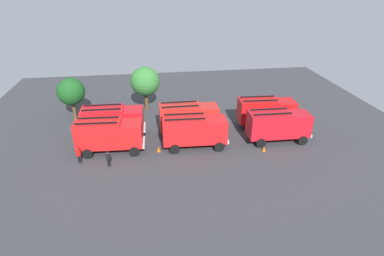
% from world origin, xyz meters
% --- Properties ---
extents(ground_plane, '(55.70, 55.70, 0.00)m').
position_xyz_m(ground_plane, '(0.00, 0.00, 0.00)').
color(ground_plane, '#38383D').
extents(fire_truck_0, '(7.31, 3.03, 3.88)m').
position_xyz_m(fire_truck_0, '(-9.25, -1.70, 2.15)').
color(fire_truck_0, red).
rests_on(fire_truck_0, ground).
extents(fire_truck_1, '(7.29, 2.98, 3.88)m').
position_xyz_m(fire_truck_1, '(-0.05, -2.00, 2.15)').
color(fire_truck_1, red).
rests_on(fire_truck_1, ground).
extents(fire_truck_2, '(7.25, 2.87, 3.88)m').
position_xyz_m(fire_truck_2, '(9.65, -1.96, 2.15)').
color(fire_truck_2, red).
rests_on(fire_truck_2, ground).
extents(fire_truck_3, '(7.24, 2.86, 3.88)m').
position_xyz_m(fire_truck_3, '(-9.14, 1.96, 2.15)').
color(fire_truck_3, red).
rests_on(fire_truck_3, ground).
extents(fire_truck_4, '(7.22, 2.79, 3.88)m').
position_xyz_m(fire_truck_4, '(-0.20, 1.62, 2.15)').
color(fire_truck_4, red).
rests_on(fire_truck_4, ground).
extents(fire_truck_5, '(7.31, 3.04, 3.88)m').
position_xyz_m(fire_truck_5, '(9.67, 2.03, 2.15)').
color(fire_truck_5, red).
rests_on(fire_truck_5, ground).
extents(firefighter_0, '(0.46, 0.33, 1.80)m').
position_xyz_m(firefighter_0, '(-12.24, -3.59, 1.02)').
color(firefighter_0, black).
rests_on(firefighter_0, ground).
extents(firefighter_1, '(0.48, 0.43, 1.67)m').
position_xyz_m(firefighter_1, '(-9.20, -4.67, 0.93)').
color(firefighter_1, black).
rests_on(firefighter_1, ground).
extents(firefighter_2, '(0.29, 0.44, 1.79)m').
position_xyz_m(firefighter_2, '(-13.68, 3.63, 1.01)').
color(firefighter_2, black).
rests_on(firefighter_2, ground).
extents(tree_0, '(3.59, 3.59, 5.57)m').
position_xyz_m(tree_0, '(-14.80, 8.11, 3.75)').
color(tree_0, brown).
rests_on(tree_0, ground).
extents(tree_1, '(4.01, 4.01, 6.22)m').
position_xyz_m(tree_1, '(-5.17, 9.62, 4.19)').
color(tree_1, brown).
rests_on(tree_1, ground).
extents(traffic_cone_0, '(0.48, 0.48, 0.68)m').
position_xyz_m(traffic_cone_0, '(4.04, 4.53, 0.34)').
color(traffic_cone_0, '#F2600C').
rests_on(traffic_cone_0, ground).
extents(traffic_cone_1, '(0.39, 0.39, 0.55)m').
position_xyz_m(traffic_cone_1, '(7.44, -3.98, 0.28)').
color(traffic_cone_1, '#F2600C').
rests_on(traffic_cone_1, ground).
extents(traffic_cone_2, '(0.43, 0.43, 0.61)m').
position_xyz_m(traffic_cone_2, '(-4.05, -2.42, 0.31)').
color(traffic_cone_2, '#F2600C').
rests_on(traffic_cone_2, ground).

